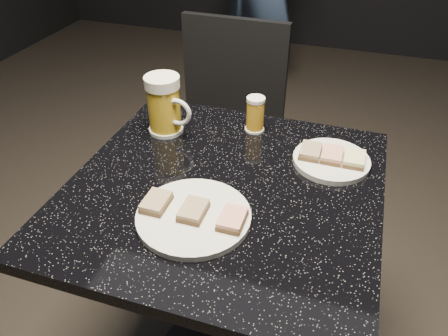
{
  "coord_description": "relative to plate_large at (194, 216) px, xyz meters",
  "views": [
    {
      "loc": [
        0.24,
        -0.74,
        1.37
      ],
      "look_at": [
        0.0,
        0.0,
        0.8
      ],
      "focal_mm": 35.0,
      "sensor_mm": 36.0,
      "label": 1
    }
  ],
  "objects": [
    {
      "name": "canapes_on_plate_small",
      "position": [
        0.25,
        0.29,
        0.02
      ],
      "size": [
        0.15,
        0.07,
        0.02
      ],
      "color": "#4C3521",
      "rests_on": "plate_small"
    },
    {
      "name": "chair",
      "position": [
        -0.19,
        0.8,
        -0.26
      ],
      "size": [
        0.42,
        0.42,
        0.88
      ],
      "color": "black",
      "rests_on": "floor"
    },
    {
      "name": "plate_small",
      "position": [
        0.25,
        0.29,
        0.0
      ],
      "size": [
        0.19,
        0.19,
        0.01
      ],
      "primitive_type": "cylinder",
      "color": "silver",
      "rests_on": "table"
    },
    {
      "name": "table",
      "position": [
        0.03,
        0.13,
        -0.25
      ],
      "size": [
        0.7,
        0.7,
        0.75
      ],
      "color": "black",
      "rests_on": "floor"
    },
    {
      "name": "beer_mug",
      "position": [
        -0.2,
        0.31,
        0.07
      ],
      "size": [
        0.13,
        0.09,
        0.16
      ],
      "color": "silver",
      "rests_on": "table"
    },
    {
      "name": "canapes_on_plate_large",
      "position": [
        0.0,
        0.0,
        0.02
      ],
      "size": [
        0.22,
        0.07,
        0.02
      ],
      "color": "#4C3521",
      "rests_on": "plate_large"
    },
    {
      "name": "beer_tumbler",
      "position": [
        0.03,
        0.38,
        0.04
      ],
      "size": [
        0.05,
        0.05,
        0.1
      ],
      "color": "white",
      "rests_on": "table"
    },
    {
      "name": "plate_large",
      "position": [
        0.0,
        0.0,
        0.0
      ],
      "size": [
        0.24,
        0.24,
        0.01
      ],
      "primitive_type": "cylinder",
      "color": "silver",
      "rests_on": "table"
    }
  ]
}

